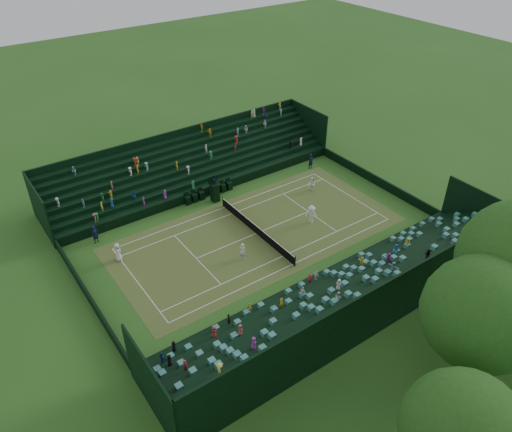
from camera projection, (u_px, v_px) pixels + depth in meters
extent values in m
plane|color=#28581C|center=(256.00, 234.00, 46.63)|extent=(160.00, 160.00, 0.00)
cube|color=#336A23|center=(256.00, 234.00, 46.63)|extent=(12.97, 26.77, 0.01)
cube|color=black|center=(376.00, 180.00, 53.92)|extent=(17.17, 0.20, 1.00)
cube|color=black|center=(89.00, 298.00, 38.78)|extent=(17.17, 0.20, 1.00)
cube|color=black|center=(316.00, 279.00, 40.61)|extent=(0.20, 31.77, 1.00)
cube|color=black|center=(209.00, 191.00, 52.09)|extent=(0.20, 31.77, 1.00)
cube|color=black|center=(320.00, 282.00, 40.27)|extent=(0.80, 32.00, 1.00)
cube|color=black|center=(327.00, 286.00, 39.61)|extent=(0.80, 32.00, 1.45)
cube|color=black|center=(334.00, 289.00, 38.94)|extent=(0.80, 32.00, 1.90)
cube|color=black|center=(341.00, 293.00, 38.27)|extent=(0.80, 32.00, 2.35)
cube|color=black|center=(349.00, 297.00, 37.61)|extent=(0.80, 32.00, 2.80)
cube|color=black|center=(357.00, 301.00, 36.94)|extent=(0.80, 32.00, 3.25)
cube|color=black|center=(365.00, 305.00, 36.27)|extent=(0.80, 32.00, 3.70)
cube|color=black|center=(373.00, 309.00, 35.60)|extent=(0.80, 32.00, 4.15)
cube|color=black|center=(379.00, 309.00, 35.05)|extent=(0.20, 32.00, 4.90)
cube|color=black|center=(207.00, 189.00, 52.43)|extent=(0.80, 32.00, 1.00)
cube|color=black|center=(203.00, 184.00, 52.84)|extent=(0.80, 32.00, 1.45)
cube|color=black|center=(199.00, 179.00, 53.25)|extent=(0.80, 32.00, 1.90)
cube|color=black|center=(195.00, 174.00, 53.67)|extent=(0.80, 32.00, 2.35)
cube|color=black|center=(191.00, 169.00, 54.08)|extent=(0.80, 32.00, 2.80)
cube|color=black|center=(188.00, 164.00, 54.50)|extent=(0.80, 32.00, 3.25)
cube|color=black|center=(184.00, 160.00, 54.91)|extent=(0.80, 32.00, 3.70)
cube|color=black|center=(180.00, 155.00, 55.33)|extent=(0.80, 32.00, 4.15)
cube|color=black|center=(178.00, 150.00, 55.45)|extent=(0.20, 32.00, 4.90)
cylinder|color=black|center=(223.00, 202.00, 50.24)|extent=(0.10, 0.10, 1.06)
cylinder|color=black|center=(295.00, 261.00, 42.42)|extent=(0.10, 0.10, 1.06)
cube|color=black|center=(256.00, 230.00, 46.37)|extent=(11.57, 0.02, 0.86)
cube|color=white|center=(256.00, 226.00, 46.11)|extent=(11.57, 0.04, 0.07)
cylinder|color=black|center=(461.00, 372.00, 31.30)|extent=(0.50, 0.50, 3.77)
sphere|color=#204C15|center=(481.00, 314.00, 28.43)|extent=(6.89, 6.89, 6.89)
cylinder|color=black|center=(496.00, 329.00, 33.86)|extent=(0.50, 0.50, 4.35)
cube|color=black|center=(215.00, 193.00, 50.85)|extent=(0.75, 0.75, 1.92)
cube|color=black|center=(215.00, 184.00, 50.28)|extent=(0.96, 0.96, 0.11)
cube|color=black|center=(212.00, 180.00, 50.32)|extent=(0.09, 0.96, 0.75)
imported|color=black|center=(214.00, 180.00, 49.97)|extent=(0.46, 0.54, 0.99)
cube|color=black|center=(188.00, 200.00, 50.64)|extent=(0.55, 0.55, 0.88)
cube|color=black|center=(186.00, 195.00, 50.51)|extent=(0.07, 0.55, 0.55)
cube|color=black|center=(195.00, 198.00, 51.02)|extent=(0.55, 0.55, 0.88)
cube|color=black|center=(193.00, 192.00, 50.89)|extent=(0.07, 0.55, 0.55)
cube|color=black|center=(201.00, 195.00, 51.40)|extent=(0.55, 0.55, 0.88)
cube|color=black|center=(200.00, 190.00, 51.28)|extent=(0.07, 0.55, 0.55)
cube|color=black|center=(216.00, 190.00, 52.26)|extent=(0.55, 0.55, 0.88)
cube|color=black|center=(215.00, 185.00, 52.13)|extent=(0.07, 0.55, 0.55)
cube|color=black|center=(223.00, 188.00, 52.64)|extent=(0.55, 0.55, 0.88)
cube|color=black|center=(221.00, 182.00, 52.51)|extent=(0.07, 0.55, 0.55)
cube|color=black|center=(229.00, 186.00, 53.02)|extent=(0.55, 0.55, 0.88)
cube|color=black|center=(228.00, 180.00, 52.89)|extent=(0.07, 0.55, 0.55)
imported|color=white|center=(118.00, 252.00, 42.92)|extent=(0.99, 0.80, 1.76)
imported|color=silver|center=(243.00, 251.00, 43.14)|extent=(0.71, 0.64, 1.64)
imported|color=white|center=(312.00, 184.00, 52.54)|extent=(0.83, 0.68, 1.61)
imported|color=white|center=(311.00, 214.00, 47.68)|extent=(1.38, 1.25, 1.85)
imported|color=black|center=(311.00, 161.00, 56.63)|extent=(0.45, 0.67, 1.79)
imported|color=black|center=(95.00, 234.00, 45.05)|extent=(0.64, 0.75, 1.76)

